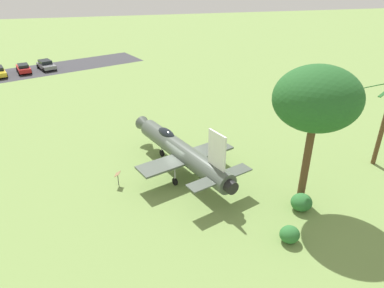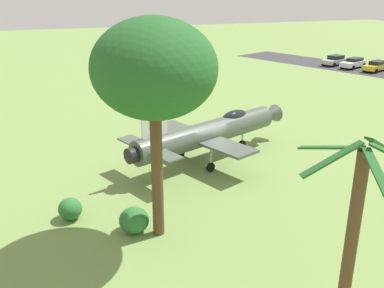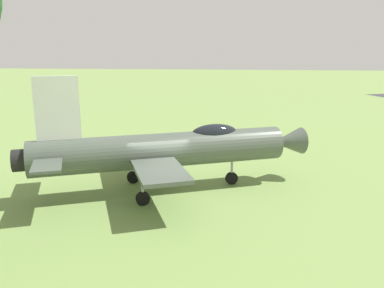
{
  "view_description": "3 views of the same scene",
  "coord_description": "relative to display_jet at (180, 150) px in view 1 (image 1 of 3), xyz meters",
  "views": [
    {
      "loc": [
        24.2,
        -4.65,
        15.42
      ],
      "look_at": [
        -0.81,
        0.95,
        2.16
      ],
      "focal_mm": 32.75,
      "sensor_mm": 36.0,
      "label": 1
    },
    {
      "loc": [
        10.01,
        24.87,
        11.04
      ],
      "look_at": [
        2.21,
        3.06,
        2.5
      ],
      "focal_mm": 40.34,
      "sensor_mm": 36.0,
      "label": 2
    },
    {
      "loc": [
        -3.19,
        17.32,
        6.51
      ],
      "look_at": [
        -1.49,
        1.06,
        2.53
      ],
      "focal_mm": 37.61,
      "sensor_mm": 36.0,
      "label": 3
    }
  ],
  "objects": [
    {
      "name": "parking_strip",
      "position": [
        -33.21,
        -21.54,
        -1.98
      ],
      "size": [
        24.35,
        44.46,
        0.0
      ],
      "primitive_type": "cube",
      "rotation": [
        0.0,
        0.0,
        5.1
      ],
      "color": "#38383D",
      "rests_on": "ground_plane"
    },
    {
      "name": "parked_car_red",
      "position": [
        -34.36,
        -18.53,
        -1.24
      ],
      "size": [
        4.37,
        2.89,
        1.42
      ],
      "rotation": [
        0.0,
        0.0,
        3.45
      ],
      "color": "red",
      "rests_on": "ground_plane"
    },
    {
      "name": "parked_car_gray",
      "position": [
        -35.84,
        -15.38,
        -1.25
      ],
      "size": [
        4.78,
        3.63,
        1.42
      ],
      "rotation": [
        0.0,
        0.0,
        6.73
      ],
      "color": "slate",
      "rests_on": "ground_plane"
    },
    {
      "name": "ground_plane",
      "position": [
        0.33,
        0.13,
        -1.99
      ],
      "size": [
        200.0,
        200.0,
        0.0
      ],
      "primitive_type": "plane",
      "color": "#75934C"
    },
    {
      "name": "shrub_by_tree",
      "position": [
        6.9,
        7.25,
        -1.38
      ],
      "size": [
        1.42,
        1.49,
        1.22
      ],
      "color": "#2D7033",
      "rests_on": "ground_plane"
    },
    {
      "name": "info_plaque",
      "position": [
        1.01,
        -5.12,
        -1.13
      ],
      "size": [
        0.69,
        0.55,
        1.14
      ],
      "color": "#333333",
      "rests_on": "ground_plane"
    },
    {
      "name": "palm_tree",
      "position": [
        2.41,
        16.52,
        1.91
      ],
      "size": [
        3.81,
        3.57,
        7.27
      ],
      "color": "brown",
      "rests_on": "ground_plane"
    },
    {
      "name": "display_jet",
      "position": [
        0.0,
        0.0,
        0.0
      ],
      "size": [
        12.81,
        8.33,
        5.35
      ],
      "rotation": [
        0.0,
        0.0,
        3.52
      ],
      "color": "#4C564C",
      "rests_on": "ground_plane"
    },
    {
      "name": "shade_tree",
      "position": [
        5.85,
        7.78,
        5.78
      ],
      "size": [
        5.27,
        5.72,
        9.95
      ],
      "color": "brown",
      "rests_on": "ground_plane"
    },
    {
      "name": "shrub_near_fence",
      "position": [
        9.66,
        4.99,
        -1.44
      ],
      "size": [
        1.17,
        1.26,
        1.1
      ],
      "color": "#2D7033",
      "rests_on": "ground_plane"
    }
  ]
}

